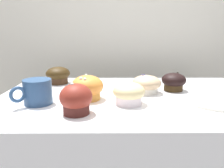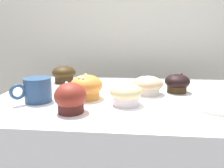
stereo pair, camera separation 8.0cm
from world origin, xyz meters
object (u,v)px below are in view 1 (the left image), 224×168
object	(u,v)px
muffin_back_left	(76,99)
muffin_back_center	(129,93)
muffin_front_right	(146,84)
coffee_cup	(37,91)
serving_plate	(217,101)
muffin_front_center	(87,88)
muffin_back_right	(58,75)
muffin_front_left	(174,82)

from	to	relation	value
muffin_back_left	muffin_back_center	bearing A→B (deg)	28.48
muffin_front_right	coffee_cup	distance (m)	0.40
serving_plate	muffin_front_center	bearing A→B (deg)	175.12
muffin_back_center	muffin_back_right	bearing A→B (deg)	135.22
muffin_front_center	serving_plate	bearing A→B (deg)	-4.88
muffin_front_right	coffee_cup	xyz separation A→B (m)	(-0.38, -0.13, 0.01)
muffin_front_left	serving_plate	world-z (taller)	muffin_front_left
coffee_cup	serving_plate	size ratio (longest dim) A/B	0.55
muffin_front_right	muffin_back_center	bearing A→B (deg)	-120.59
muffin_front_center	muffin_front_right	size ratio (longest dim) A/B	1.01
muffin_back_center	coffee_cup	world-z (taller)	coffee_cup
muffin_back_left	serving_plate	size ratio (longest dim) A/B	0.45
muffin_front_center	muffin_back_right	size ratio (longest dim) A/B	1.04
muffin_back_right	serving_plate	world-z (taller)	muffin_back_right
muffin_front_left	muffin_front_right	size ratio (longest dim) A/B	0.86
coffee_cup	serving_plate	distance (m)	0.60
muffin_back_left	coffee_cup	size ratio (longest dim) A/B	0.82
coffee_cup	serving_plate	xyz separation A→B (m)	(0.60, 0.01, -0.04)
muffin_front_center	muffin_back_left	distance (m)	0.14
muffin_back_left	muffin_front_right	distance (m)	0.32
muffin_front_center	muffin_front_left	xyz separation A→B (m)	(0.34, 0.12, -0.00)
muffin_back_right	muffin_back_center	size ratio (longest dim) A/B	1.03
muffin_front_left	muffin_back_right	bearing A→B (deg)	165.62
serving_plate	muffin_front_left	bearing A→B (deg)	123.81
muffin_back_left	serving_plate	distance (m)	0.47
muffin_back_left	muffin_back_right	size ratio (longest dim) A/B	0.87
muffin_front_center	muffin_back_left	bearing A→B (deg)	-97.15
muffin_back_right	muffin_front_right	world-z (taller)	muffin_back_right
muffin_back_center	serving_plate	size ratio (longest dim) A/B	0.51
muffin_front_left	muffin_front_right	world-z (taller)	same
muffin_back_right	muffin_front_left	bearing A→B (deg)	-14.38
muffin_back_left	muffin_front_right	world-z (taller)	muffin_back_left
muffin_front_center	serving_plate	world-z (taller)	muffin_front_center
muffin_front_left	serving_plate	bearing A→B (deg)	-56.19
muffin_front_right	serving_plate	xyz separation A→B (m)	(0.22, -0.12, -0.03)
muffin_front_center	muffin_back_center	size ratio (longest dim) A/B	1.07
muffin_front_center	coffee_cup	world-z (taller)	muffin_front_center
muffin_back_center	serving_plate	bearing A→B (deg)	3.03
muffin_back_left	muffin_front_left	size ratio (longest dim) A/B	0.97
muffin_front_left	muffin_back_center	distance (m)	0.26
muffin_front_center	serving_plate	size ratio (longest dim) A/B	0.54
muffin_back_right	muffin_front_left	world-z (taller)	muffin_back_right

